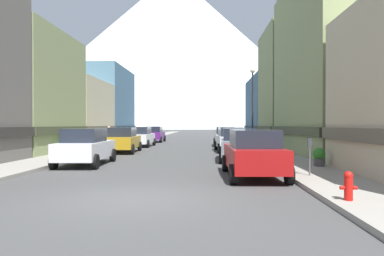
{
  "coord_description": "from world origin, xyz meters",
  "views": [
    {
      "loc": [
        2.02,
        -9.1,
        1.97
      ],
      "look_at": [
        0.13,
        39.01,
        1.52
      ],
      "focal_mm": 32.7,
      "sensor_mm": 36.0,
      "label": 1
    }
  ],
  "objects_px": {
    "potted_plant_0": "(67,145)",
    "streetlamp_right": "(252,96)",
    "car_left_1": "(123,140)",
    "car_right_3": "(225,136)",
    "parking_meter_near": "(310,151)",
    "fire_hydrant_near": "(348,185)",
    "potted_plant_1": "(66,146)",
    "pedestrian_0": "(109,137)",
    "car_left_0": "(86,147)",
    "car_right_0": "(253,153)",
    "car_left_2": "(141,137)",
    "car_right_1": "(238,144)",
    "car_right_2": "(230,139)",
    "potted_plant_2": "(319,156)",
    "car_left_3": "(155,134)"
  },
  "relations": [
    {
      "from": "car_left_1",
      "to": "car_right_2",
      "type": "height_order",
      "value": "same"
    },
    {
      "from": "car_right_0",
      "to": "fire_hydrant_near",
      "type": "height_order",
      "value": "car_right_0"
    },
    {
      "from": "parking_meter_near",
      "to": "potted_plant_1",
      "type": "relative_size",
      "value": 1.54
    },
    {
      "from": "car_left_2",
      "to": "streetlamp_right",
      "type": "bearing_deg",
      "value": -33.72
    },
    {
      "from": "car_right_3",
      "to": "fire_hydrant_near",
      "type": "height_order",
      "value": "car_right_3"
    },
    {
      "from": "potted_plant_1",
      "to": "potted_plant_2",
      "type": "xyz_separation_m",
      "value": [
        14.0,
        -6.65,
        -0.03
      ]
    },
    {
      "from": "potted_plant_2",
      "to": "potted_plant_0",
      "type": "bearing_deg",
      "value": 154.07
    },
    {
      "from": "car_right_0",
      "to": "car_right_3",
      "type": "xyz_separation_m",
      "value": [
        -0.0,
        19.05,
        0.0
      ]
    },
    {
      "from": "car_left_2",
      "to": "pedestrian_0",
      "type": "distance_m",
      "value": 2.93
    },
    {
      "from": "car_right_0",
      "to": "car_right_3",
      "type": "relative_size",
      "value": 1.01
    },
    {
      "from": "streetlamp_right",
      "to": "pedestrian_0",
      "type": "bearing_deg",
      "value": 158.77
    },
    {
      "from": "pedestrian_0",
      "to": "fire_hydrant_near",
      "type": "bearing_deg",
      "value": -60.87
    },
    {
      "from": "car_right_2",
      "to": "potted_plant_1",
      "type": "xyz_separation_m",
      "value": [
        -10.8,
        -3.37,
        -0.29
      ]
    },
    {
      "from": "car_left_2",
      "to": "pedestrian_0",
      "type": "xyz_separation_m",
      "value": [
        -2.45,
        -1.6,
        0.04
      ]
    },
    {
      "from": "potted_plant_0",
      "to": "pedestrian_0",
      "type": "bearing_deg",
      "value": 84.03
    },
    {
      "from": "parking_meter_near",
      "to": "fire_hydrant_near",
      "type": "bearing_deg",
      "value": -94.13
    },
    {
      "from": "car_right_0",
      "to": "car_right_3",
      "type": "height_order",
      "value": "same"
    },
    {
      "from": "potted_plant_1",
      "to": "car_left_0",
      "type": "bearing_deg",
      "value": -59.64
    },
    {
      "from": "car_left_0",
      "to": "car_right_0",
      "type": "xyz_separation_m",
      "value": [
        7.6,
        -3.61,
        0.0
      ]
    },
    {
      "from": "potted_plant_1",
      "to": "pedestrian_0",
      "type": "height_order",
      "value": "pedestrian_0"
    },
    {
      "from": "fire_hydrant_near",
      "to": "potted_plant_0",
      "type": "distance_m",
      "value": 18.61
    },
    {
      "from": "car_right_3",
      "to": "car_right_1",
      "type": "bearing_deg",
      "value": -90.01
    },
    {
      "from": "parking_meter_near",
      "to": "car_left_2",
      "type": "bearing_deg",
      "value": 117.37
    },
    {
      "from": "car_right_0",
      "to": "car_right_1",
      "type": "distance_m",
      "value": 6.12
    },
    {
      "from": "car_right_3",
      "to": "pedestrian_0",
      "type": "bearing_deg",
      "value": -165.26
    },
    {
      "from": "potted_plant_0",
      "to": "potted_plant_2",
      "type": "distance_m",
      "value": 15.57
    },
    {
      "from": "car_left_1",
      "to": "car_right_3",
      "type": "bearing_deg",
      "value": 45.73
    },
    {
      "from": "car_right_0",
      "to": "potted_plant_0",
      "type": "bearing_deg",
      "value": 139.47
    },
    {
      "from": "potted_plant_0",
      "to": "streetlamp_right",
      "type": "height_order",
      "value": "streetlamp_right"
    },
    {
      "from": "car_right_0",
      "to": "fire_hydrant_near",
      "type": "xyz_separation_m",
      "value": [
        1.65,
        -4.59,
        -0.37
      ]
    },
    {
      "from": "fire_hydrant_near",
      "to": "potted_plant_1",
      "type": "distance_m",
      "value": 18.49
    },
    {
      "from": "potted_plant_0",
      "to": "pedestrian_0",
      "type": "relative_size",
      "value": 0.51
    },
    {
      "from": "car_left_2",
      "to": "car_right_2",
      "type": "distance_m",
      "value": 9.42
    },
    {
      "from": "pedestrian_0",
      "to": "car_right_3",
      "type": "bearing_deg",
      "value": 14.74
    },
    {
      "from": "parking_meter_near",
      "to": "potted_plant_2",
      "type": "distance_m",
      "value": 3.16
    },
    {
      "from": "car_right_3",
      "to": "parking_meter_near",
      "type": "xyz_separation_m",
      "value": [
        1.95,
        -19.49,
        0.11
      ]
    },
    {
      "from": "car_right_2",
      "to": "fire_hydrant_near",
      "type": "distance_m",
      "value": 17.12
    },
    {
      "from": "car_left_2",
      "to": "car_right_2",
      "type": "bearing_deg",
      "value": -36.19
    },
    {
      "from": "pedestrian_0",
      "to": "potted_plant_0",
      "type": "bearing_deg",
      "value": -95.97
    },
    {
      "from": "car_left_0",
      "to": "car_right_3",
      "type": "relative_size",
      "value": 1.01
    },
    {
      "from": "car_right_0",
      "to": "car_left_2",
      "type": "bearing_deg",
      "value": 112.89
    },
    {
      "from": "car_left_2",
      "to": "potted_plant_1",
      "type": "bearing_deg",
      "value": -109.71
    },
    {
      "from": "car_right_1",
      "to": "fire_hydrant_near",
      "type": "relative_size",
      "value": 6.36
    },
    {
      "from": "car_left_0",
      "to": "parking_meter_near",
      "type": "height_order",
      "value": "car_left_0"
    },
    {
      "from": "car_right_1",
      "to": "car_left_3",
      "type": "bearing_deg",
      "value": 110.45
    },
    {
      "from": "car_left_3",
      "to": "car_right_2",
      "type": "height_order",
      "value": "same"
    },
    {
      "from": "car_left_3",
      "to": "potted_plant_2",
      "type": "relative_size",
      "value": 5.46
    },
    {
      "from": "potted_plant_2",
      "to": "fire_hydrant_near",
      "type": "bearing_deg",
      "value": -102.45
    },
    {
      "from": "fire_hydrant_near",
      "to": "potted_plant_0",
      "type": "bearing_deg",
      "value": 132.0
    },
    {
      "from": "car_right_1",
      "to": "car_right_0",
      "type": "bearing_deg",
      "value": -89.96
    }
  ]
}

